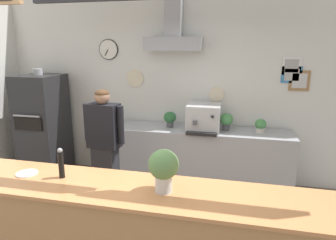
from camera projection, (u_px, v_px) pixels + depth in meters
The scene contains 13 objects.
back_wall_assembly at pixel (174, 78), 4.66m from camera, with size 5.71×2.45×3.10m.
service_counter at pixel (113, 239), 2.60m from camera, with size 4.35×0.64×1.01m.
back_prep_counter at pixel (190, 158), 4.62m from camera, with size 2.96×0.60×0.92m.
pizza_oven at pixel (43, 126), 4.93m from camera, with size 0.63×0.73×1.77m.
shop_worker at pixel (105, 149), 3.78m from camera, with size 0.55×0.26×1.62m.
espresso_machine at pixel (204, 118), 4.39m from camera, with size 0.48×0.56×0.38m.
potted_rosemary at pixel (260, 125), 4.28m from camera, with size 0.16×0.16×0.20m.
potted_oregano at pixel (170, 118), 4.57m from camera, with size 0.19×0.19×0.24m.
potted_sage at pixel (226, 120), 4.38m from camera, with size 0.19×0.19×0.25m.
potted_thyme at pixel (114, 117), 4.75m from camera, with size 0.18×0.18×0.21m.
basil_vase at pixel (164, 169), 2.33m from camera, with size 0.24×0.24×0.34m.
pepper_grinder at pixel (61, 163), 2.59m from camera, with size 0.05×0.05×0.27m.
condiment_plate at pixel (27, 173), 2.69m from camera, with size 0.19×0.19×0.01m.
Camera 1 is at (0.98, -2.34, 2.12)m, focal length 32.27 mm.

